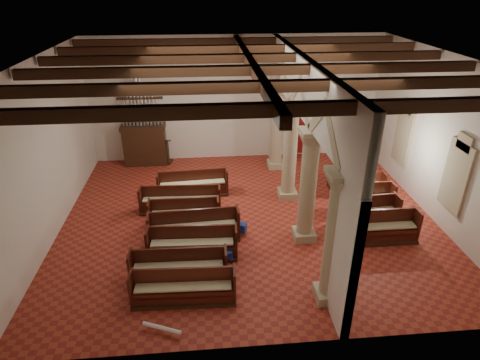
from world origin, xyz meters
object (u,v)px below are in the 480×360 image
nave_pew_0 (184,291)px  aisle_pew_0 (387,231)px  processional_banner (362,154)px  lectern (166,153)px  pipe_organ (144,137)px

nave_pew_0 → aisle_pew_0: 7.35m
processional_banner → aisle_pew_0: (-1.16, -5.70, -0.41)m
nave_pew_0 → aisle_pew_0: bearing=20.8°
lectern → pipe_organ: bearing=-167.0°
pipe_organ → processional_banner: bearing=-9.2°
processional_banner → nave_pew_0: bearing=-154.1°
processional_banner → nave_pew_0: 11.45m
processional_banner → nave_pew_0: size_ratio=0.81×
lectern → aisle_pew_0: 10.99m
lectern → aisle_pew_0: lectern is taller
processional_banner → pipe_organ: bearing=151.8°
lectern → processional_banner: (9.31, -1.66, 0.26)m
lectern → nave_pew_0: 9.80m
pipe_organ → nave_pew_0: size_ratio=1.48×
pipe_organ → nave_pew_0: pipe_organ is taller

